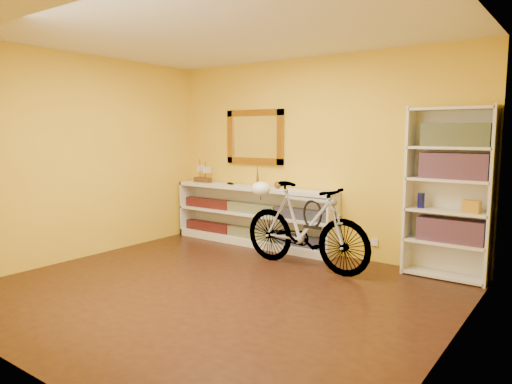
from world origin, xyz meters
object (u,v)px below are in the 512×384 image
Objects in this scene: bookcase at (448,193)px; bicycle at (305,226)px; console_unit at (253,216)px; helmet at (261,189)px.

bookcase reaches higher than bicycle.
helmet reaches higher than console_unit.
bicycle reaches higher than helmet.
bookcase is at bearing -64.06° from bicycle.
bookcase is 2.19m from helmet.
helmet is at bearing -164.85° from bookcase.
bookcase is 1.08× the size of bicycle.
console_unit is 1.37× the size of bookcase.
console_unit is 0.91m from helmet.
console_unit is 1.48× the size of bicycle.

